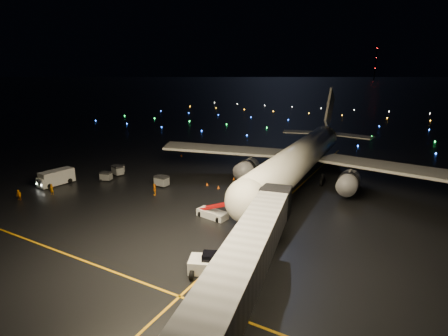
{
  "coord_description": "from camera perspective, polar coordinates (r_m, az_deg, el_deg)",
  "views": [
    {
      "loc": [
        27.9,
        -30.7,
        18.72
      ],
      "look_at": [
        4.09,
        12.0,
        5.0
      ],
      "focal_mm": 28.0,
      "sensor_mm": 36.0,
      "label": 1
    }
  ],
  "objects": [
    {
      "name": "crew_c",
      "position": [
        55.17,
        -11.26,
        -3.47
      ],
      "size": [
        1.08,
        1.07,
        1.83
      ],
      "primitive_type": "imported",
      "rotation": [
        0.0,
        0.0,
        -0.77
      ],
      "color": "orange",
      "rests_on": "ground"
    },
    {
      "name": "lane_cross",
      "position": [
        43.14,
        -26.21,
        -11.77
      ],
      "size": [
        60.0,
        0.25,
        0.02
      ],
      "primitive_type": "cube",
      "color": "orange",
      "rests_on": "ground"
    },
    {
      "name": "ground",
      "position": [
        332.4,
        24.76,
        11.05
      ],
      "size": [
        2000.0,
        2000.0,
        0.0
      ],
      "primitive_type": "plane",
      "color": "black",
      "rests_on": "ground"
    },
    {
      "name": "baggage_cart_0",
      "position": [
        59.12,
        -10.15,
        -2.11
      ],
      "size": [
        2.15,
        1.52,
        1.81
      ],
      "primitive_type": "cube",
      "rotation": [
        0.0,
        0.0,
        -0.01
      ],
      "color": "slate",
      "rests_on": "ground"
    },
    {
      "name": "airliner",
      "position": [
        61.84,
        13.09,
        4.81
      ],
      "size": [
        55.02,
        52.49,
        14.99
      ],
      "primitive_type": null,
      "rotation": [
        0.0,
        0.0,
        0.04
      ],
      "color": "silver",
      "rests_on": "ground"
    },
    {
      "name": "pushback_tug",
      "position": [
        34.56,
        -2.15,
        -15.19
      ],
      "size": [
        4.69,
        3.63,
        1.99
      ],
      "primitive_type": "cube",
      "rotation": [
        0.0,
        0.0,
        0.4
      ],
      "color": "silver",
      "rests_on": "ground"
    },
    {
      "name": "baggage_cart_3",
      "position": [
        68.54,
        -16.8,
        -0.19
      ],
      "size": [
        2.08,
        1.68,
        1.55
      ],
      "primitive_type": "cube",
      "rotation": [
        0.0,
        0.0,
        0.25
      ],
      "color": "slate",
      "rests_on": "ground"
    },
    {
      "name": "belt_loader",
      "position": [
        45.99,
        -1.93,
        -6.32
      ],
      "size": [
        6.38,
        2.59,
        3.01
      ],
      "primitive_type": null,
      "rotation": [
        0.0,
        0.0,
        -0.15
      ],
      "color": "silver",
      "rests_on": "ground"
    },
    {
      "name": "taxiway_lights",
      "position": [
        140.75,
        17.59,
        7.38
      ],
      "size": [
        164.0,
        92.0,
        0.36
      ],
      "primitive_type": null,
      "color": "black",
      "rests_on": "ground"
    },
    {
      "name": "safety_cone_3",
      "position": [
        79.26,
        -6.98,
        2.09
      ],
      "size": [
        0.56,
        0.56,
        0.51
      ],
      "primitive_type": "cone",
      "rotation": [
        0.0,
        0.0,
        0.29
      ],
      "color": "#FC630C",
      "rests_on": "ground"
    },
    {
      "name": "service_truck",
      "position": [
        65.54,
        -25.61,
        -1.36
      ],
      "size": [
        2.9,
        7.04,
        2.52
      ],
      "primitive_type": "cube",
      "rotation": [
        0.0,
        0.0,
        -0.11
      ],
      "color": "silver",
      "rests_on": "ground"
    },
    {
      "name": "safety_cone_1",
      "position": [
        61.79,
        1.59,
        -1.73
      ],
      "size": [
        0.56,
        0.56,
        0.49
      ],
      "primitive_type": "cone",
      "rotation": [
        0.0,
        0.0,
        -0.37
      ],
      "color": "#FC630C",
      "rests_on": "ground"
    },
    {
      "name": "lane_centre",
      "position": [
        51.88,
        9.33,
        -5.68
      ],
      "size": [
        0.25,
        80.0,
        0.02
      ],
      "primitive_type": "cube",
      "color": "orange",
      "rests_on": "ground"
    },
    {
      "name": "baggage_cart_2",
      "position": [
        67.39,
        -16.98,
        -0.37
      ],
      "size": [
        2.44,
        2.04,
        1.78
      ],
      "primitive_type": "cube",
      "rotation": [
        0.0,
        0.0,
        -0.31
      ],
      "color": "slate",
      "rests_on": "ground"
    },
    {
      "name": "crew_b",
      "position": [
        60.38,
        -30.48,
        -3.82
      ],
      "size": [
        0.9,
        0.76,
        1.65
      ],
      "primitive_type": "imported",
      "rotation": [
        0.0,
        0.0,
        0.18
      ],
      "color": "orange",
      "rests_on": "ground"
    },
    {
      "name": "safety_cone_0",
      "position": [
        58.88,
        -2.79,
        -2.63
      ],
      "size": [
        0.55,
        0.55,
        0.5
      ],
      "primitive_type": "cone",
      "rotation": [
        0.0,
        0.0,
        0.32
      ],
      "color": "#FC630C",
      "rests_on": "ground"
    },
    {
      "name": "radio_mast",
      "position": [
        775.81,
        23.52,
        15.42
      ],
      "size": [
        1.8,
        1.8,
        64.0
      ],
      "primitive_type": "cylinder",
      "color": "black",
      "rests_on": "ground"
    },
    {
      "name": "baggage_cart_1",
      "position": [
        64.67,
        -18.71,
        -1.28
      ],
      "size": [
        2.13,
        1.77,
        1.56
      ],
      "primitive_type": "cube",
      "rotation": [
        0.0,
        0.0,
        0.3
      ],
      "color": "slate",
      "rests_on": "ground"
    },
    {
      "name": "safety_cone_2",
      "position": [
        57.32,
        -0.93,
        -3.13
      ],
      "size": [
        0.54,
        0.54,
        0.49
      ],
      "primitive_type": "cone",
      "rotation": [
        0.0,
        0.0,
        0.33
      ],
      "color": "#FC630C",
      "rests_on": "ground"
    },
    {
      "name": "crew_a",
      "position": [
        60.66,
        -26.3,
        -3.14
      ],
      "size": [
        0.73,
        0.61,
        1.7
      ],
      "primitive_type": "imported",
      "rotation": [
        0.0,
        0.0,
        0.38
      ],
      "color": "orange",
      "rests_on": "ground"
    }
  ]
}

